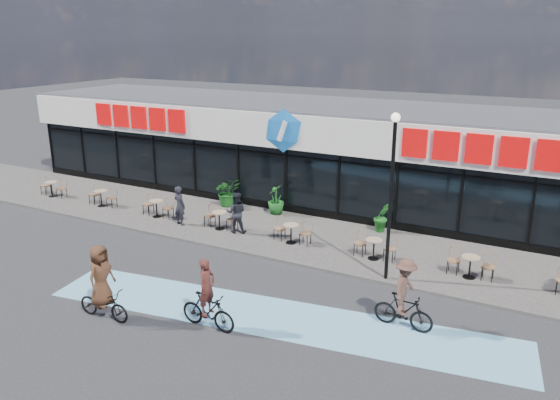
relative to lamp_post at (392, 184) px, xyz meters
The scene contains 20 objects.
ground 7.32m from the lamp_post, 159.38° to the right, with size 120.00×120.00×0.00m, color #28282B.
sidewalk 7.27m from the lamp_post, 160.20° to the left, with size 44.00×5.00×0.10m, color #625B57.
bike_lane 5.46m from the lamp_post, 119.06° to the right, with size 14.00×2.20×0.01m, color #72B4D7.
building 9.82m from the lamp_post, 128.70° to the left, with size 30.60×6.57×4.75m.
lamp_post is the anchor object (origin of this frame).
bistro_set_0 17.58m from the lamp_post, behind, with size 1.54×0.62×0.90m.
bistro_set_1 14.36m from the lamp_post, behind, with size 1.54×0.62×0.90m.
bistro_set_2 11.17m from the lamp_post, behind, with size 1.54×0.62×0.90m.
bistro_set_3 8.07m from the lamp_post, 169.09° to the left, with size 1.54×0.62×0.90m.
bistro_set_4 5.19m from the lamp_post, 160.98° to the left, with size 1.54×0.62×0.90m.
bistro_set_5 3.22m from the lamp_post, 121.53° to the left, with size 1.54×0.62×0.90m.
bistro_set_6 3.92m from the lamp_post, 30.85° to the left, with size 1.54×0.62×0.90m.
potted_plant_left 10.14m from the lamp_post, 154.95° to the left, with size 1.19×1.03×1.32m, color #164F18.
potted_plant_mid 8.01m from the lamp_post, 146.71° to the left, with size 0.75×0.75×1.33m, color #164E1A.
potted_plant_right 5.16m from the lamp_post, 109.65° to the left, with size 0.68×0.55×1.24m, color #1D6820.
patron_left 9.57m from the lamp_post, behind, with size 0.61×0.40×1.67m, color black.
patron_right 7.16m from the lamp_post, 168.53° to the left, with size 0.82×0.64×1.68m, color black.
cyclist_a 6.73m from the lamp_post, 123.49° to the right, with size 1.73×0.59×2.05m.
cyclist_b 3.81m from the lamp_post, 63.73° to the right, with size 1.71×1.07×2.05m.
cyclist_c 9.16m from the lamp_post, 136.04° to the right, with size 1.74×0.89×2.23m.
Camera 1 is at (10.70, -13.77, 7.87)m, focal length 35.00 mm.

